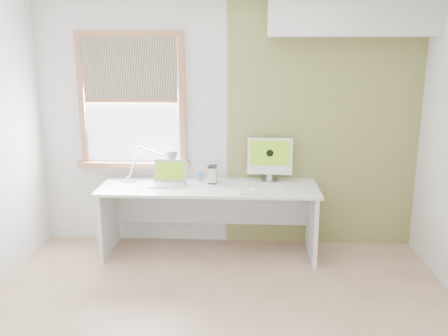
# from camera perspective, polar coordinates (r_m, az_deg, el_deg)

# --- Properties ---
(room) EXTENTS (4.04, 3.54, 2.64)m
(room) POSITION_cam_1_polar(r_m,az_deg,el_deg) (3.39, -0.84, 0.70)
(room) COLOR #A27D63
(room) RESTS_ON ground
(accent_wall) EXTENTS (2.00, 0.02, 2.60)m
(accent_wall) POSITION_cam_1_polar(r_m,az_deg,el_deg) (5.15, 11.59, 4.95)
(accent_wall) COLOR olive
(accent_wall) RESTS_ON room
(soffit) EXTENTS (1.60, 0.40, 0.42)m
(soffit) POSITION_cam_1_polar(r_m,az_deg,el_deg) (4.98, 14.91, 17.18)
(soffit) COLOR white
(soffit) RESTS_ON room
(window) EXTENTS (1.20, 0.14, 1.42)m
(window) POSITION_cam_1_polar(r_m,az_deg,el_deg) (5.18, -10.87, 7.75)
(window) COLOR #A56442
(window) RESTS_ON room
(desk) EXTENTS (2.20, 0.70, 0.73)m
(desk) POSITION_cam_1_polar(r_m,az_deg,el_deg) (4.99, -1.72, -4.09)
(desk) COLOR white
(desk) RESTS_ON room
(desk_lamp) EXTENTS (0.67, 0.27, 0.38)m
(desk_lamp) POSITION_cam_1_polar(r_m,az_deg,el_deg) (5.05, -7.18, 0.64)
(desk_lamp) COLOR #BABCBE
(desk_lamp) RESTS_ON desk
(laptop) EXTENTS (0.35, 0.29, 0.24)m
(laptop) POSITION_cam_1_polar(r_m,az_deg,el_deg) (4.96, -6.51, -1.25)
(laptop) COLOR #BABCBE
(laptop) RESTS_ON desk
(phone_dock) EXTENTS (0.08, 0.08, 0.13)m
(phone_dock) POSITION_cam_1_polar(r_m,az_deg,el_deg) (5.01, -2.73, -1.29)
(phone_dock) COLOR #BABCBE
(phone_dock) RESTS_ON desk
(external_drive) EXTENTS (0.09, 0.14, 0.18)m
(external_drive) POSITION_cam_1_polar(r_m,az_deg,el_deg) (4.97, -1.38, -0.76)
(external_drive) COLOR #BABCBE
(external_drive) RESTS_ON desk
(imac) EXTENTS (0.47, 0.16, 0.46)m
(imac) POSITION_cam_1_polar(r_m,az_deg,el_deg) (5.03, 5.44, 1.29)
(imac) COLOR #BABCBE
(imac) RESTS_ON desk
(keyboard) EXTENTS (0.46, 0.15, 0.02)m
(keyboard) POSITION_cam_1_polar(r_m,az_deg,el_deg) (4.63, 4.73, -2.90)
(keyboard) COLOR white
(keyboard) RESTS_ON desk
(mouse) EXTENTS (0.09, 0.11, 0.03)m
(mouse) POSITION_cam_1_polar(r_m,az_deg,el_deg) (4.71, 3.57, -2.54)
(mouse) COLOR white
(mouse) RESTS_ON desk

